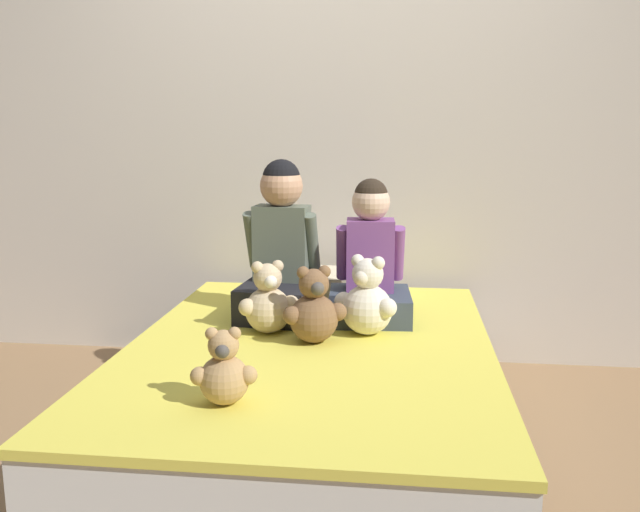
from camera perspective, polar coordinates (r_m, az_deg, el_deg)
ground_plane at (r=2.76m, az=-0.78°, el=-15.70°), size 14.00×14.00×0.00m
wall_behind_bed at (r=3.57m, az=1.57°, el=11.08°), size 8.00×0.06×2.50m
bed at (r=2.68m, az=-0.79°, el=-11.67°), size 1.38×1.93×0.42m
child_on_left at (r=2.93m, az=-3.35°, el=0.34°), size 0.34×0.43×0.68m
child_on_right at (r=2.89m, az=4.24°, el=-0.72°), size 0.36×0.37×0.60m
teddy_bear_held_by_left_child at (r=2.70m, az=-4.39°, el=-3.95°), size 0.23×0.18×0.29m
teddy_bear_held_by_right_child at (r=2.68m, az=3.99°, el=-3.84°), size 0.25×0.20×0.32m
teddy_bear_between_children at (r=2.58m, az=-0.51°, el=-4.62°), size 0.23×0.19×0.30m
teddy_bear_at_foot_of_bed at (r=2.05m, az=-8.08°, el=-9.65°), size 0.20×0.15×0.24m
pillow_at_headboard at (r=3.33m, az=0.97°, el=-2.29°), size 0.55×0.33×0.11m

